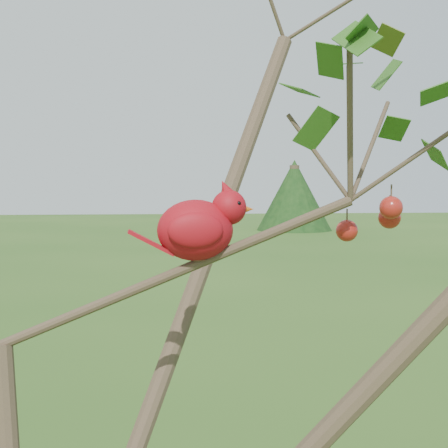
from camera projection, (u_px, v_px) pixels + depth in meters
name	position (u px, v px, depth m)	size (l,w,h in m)	color
crabapple_tree	(29.00, 255.00, 0.95)	(2.35, 2.05, 2.95)	#3A2C1F
cardinal	(200.00, 227.00, 1.07)	(0.22, 0.12, 0.15)	#A10D1A
distant_trees	(133.00, 201.00, 23.62)	(44.93, 11.99, 3.12)	#3A2C1F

